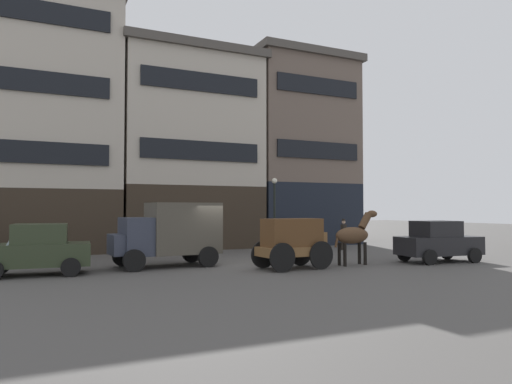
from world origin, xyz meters
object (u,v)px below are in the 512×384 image
sedan_light (438,241)px  draft_horse (354,235)px  sedan_parked_curb (36,250)px  delivery_truck_near (169,232)px  streetlamp_curbside (274,203)px  pedestrian_officer (344,233)px  cargo_wagon (293,240)px

sedan_light → draft_horse: bearing=170.2°
draft_horse → sedan_parked_curb: draft_horse is taller
delivery_truck_near → streetlamp_curbside: bearing=32.5°
draft_horse → pedestrian_officer: (3.88, 6.17, -0.29)m
draft_horse → delivery_truck_near: bearing=159.1°
cargo_wagon → sedan_parked_curb: size_ratio=0.79×
cargo_wagon → draft_horse: bearing=0.1°
delivery_truck_near → sedan_light: bearing=-17.1°
cargo_wagon → draft_horse: (2.95, 0.00, 0.12)m
delivery_truck_near → streetlamp_curbside: (7.23, 4.60, 1.25)m
delivery_truck_near → pedestrian_officer: bearing=17.1°
cargo_wagon → draft_horse: draft_horse is taller
sedan_parked_curb → pedestrian_officer: bearing=13.8°
draft_horse → streetlamp_curbside: 7.50m
pedestrian_officer → streetlamp_curbside: size_ratio=0.44×
draft_horse → sedan_light: bearing=-9.8°
sedan_light → streetlamp_curbside: size_ratio=0.93×
cargo_wagon → draft_horse: 2.95m
sedan_light → sedan_parked_curb: size_ratio=1.00×
cargo_wagon → sedan_light: (7.00, -0.69, -0.23)m
delivery_truck_near → streetlamp_curbside: size_ratio=1.08×
delivery_truck_near → sedan_light: 11.81m
pedestrian_officer → delivery_truck_near: bearing=-162.9°
streetlamp_curbside → draft_horse: bearing=-90.0°
sedan_parked_curb → pedestrian_officer: (16.05, 3.93, 0.07)m
sedan_light → streetlamp_curbside: (-4.05, 8.06, 1.76)m
draft_horse → sedan_light: draft_horse is taller
draft_horse → sedan_parked_curb: 12.38m
draft_horse → sedan_light: 4.13m
cargo_wagon → sedan_light: bearing=-5.7°
cargo_wagon → sedan_parked_curb: 9.50m
delivery_truck_near → pedestrian_officer: delivery_truck_near is taller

